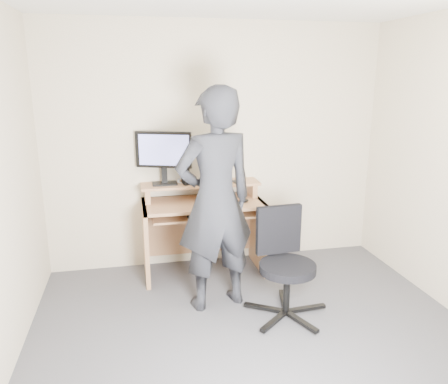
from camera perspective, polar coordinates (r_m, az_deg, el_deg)
name	(u,v)px	position (r m, az deg, el deg)	size (l,w,h in m)	color
ground	(264,352)	(3.42, 5.22, -20.15)	(3.50, 3.50, 0.00)	#57575C
back_wall	(217,147)	(4.56, -0.93, 5.94)	(3.50, 0.02, 2.50)	beige
desk	(202,219)	(4.48, -2.86, -3.51)	(1.20, 0.60, 0.91)	tan
monitor	(164,153)	(4.34, -7.88, 5.04)	(0.54, 0.23, 0.53)	black
external_drive	(185,173)	(4.43, -5.08, 2.46)	(0.07, 0.13, 0.20)	black
travel_mug	(209,174)	(4.42, -1.97, 2.33)	(0.08, 0.08, 0.18)	silver
smartphone	(236,182)	(4.46, 1.60, 1.36)	(0.07, 0.13, 0.01)	black
charger	(186,183)	(4.35, -4.98, 1.12)	(0.04, 0.04, 0.04)	black
headphones	(185,181)	(4.50, -5.10, 1.44)	(0.16, 0.16, 0.02)	silver
keyboard	(210,212)	(4.29, -1.85, -2.67)	(0.46, 0.18, 0.03)	black
mouse	(244,201)	(4.32, 2.60, -1.12)	(0.10, 0.06, 0.04)	black
office_chair	(284,259)	(3.71, 7.88, -8.69)	(0.69, 0.71, 0.89)	black
person	(215,201)	(3.65, -1.15, -1.19)	(0.69, 0.45, 1.90)	black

